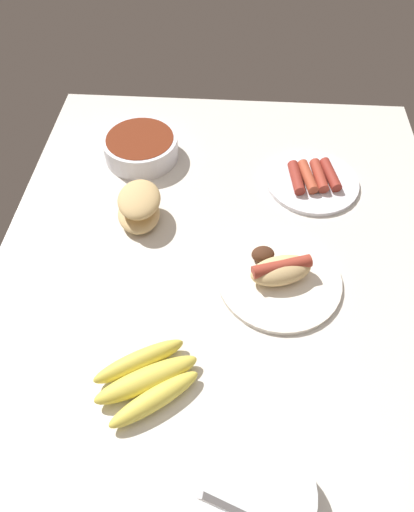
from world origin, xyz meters
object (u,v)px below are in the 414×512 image
object	(u,v)px
bread_stack	(138,206)
banana_bunch	(146,379)
bowl_coleslaw	(255,494)
bowl_chili	(140,147)
plate_hotdog_assembled	(278,274)
plate_sausages	(312,180)

from	to	relation	value
bread_stack	banana_bunch	xyz separation A→B (cm)	(35.72, 6.68, -1.73)
bread_stack	bowl_coleslaw	bearing A→B (deg)	24.96
bowl_chili	banana_bunch	size ratio (longest dim) A/B	0.95
bowl_chili	bread_stack	bearing A→B (deg)	8.08
bowl_coleslaw	banana_bunch	xyz separation A→B (cm)	(-15.54, -17.18, -1.27)
bowl_chili	plate_hotdog_assembled	distance (cm)	45.73
plate_hotdog_assembled	plate_sausages	bearing A→B (deg)	162.84
bowl_coleslaw	bread_stack	xyz separation A→B (cm)	(-51.26, -23.86, 0.46)
bowl_coleslaw	plate_hotdog_assembled	xyz separation A→B (cm)	(-37.45, 4.37, -1.43)
bowl_chili	banana_bunch	xyz separation A→B (cm)	(55.47, 9.49, -1.07)
bowl_coleslaw	plate_hotdog_assembled	world-z (taller)	bowl_coleslaw
plate_sausages	bowl_chili	bearing A→B (deg)	-99.53
bread_stack	plate_hotdog_assembled	world-z (taller)	bread_stack
banana_bunch	bowl_coleslaw	bearing A→B (deg)	47.88
plate_sausages	plate_hotdog_assembled	distance (cm)	28.22
plate_sausages	banana_bunch	distance (cm)	57.29
bowl_coleslaw	bowl_chili	distance (cm)	75.85
bowl_coleslaw	plate_sausages	xyz separation A→B (cm)	(-64.41, 12.70, -2.11)
bowl_chili	plate_sausages	bearing A→B (deg)	80.47
bowl_chili	banana_bunch	bearing A→B (deg)	9.70
bread_stack	bowl_chili	bearing A→B (deg)	-171.92
plate_hotdog_assembled	banana_bunch	size ratio (longest dim) A/B	1.29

